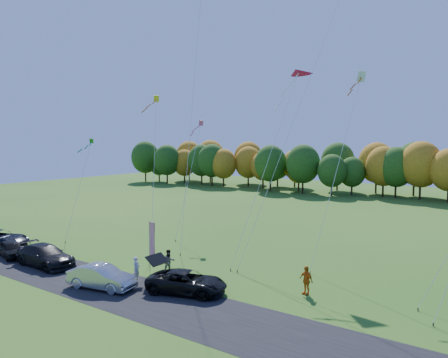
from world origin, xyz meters
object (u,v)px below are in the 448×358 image
Objects in this scene: black_suv at (187,282)px; person_east at (306,280)px; feather_flag at (152,242)px; silver_sedan at (102,277)px.

black_suv is 7.96m from person_east.
person_east is at bearing 14.95° from feather_flag.
person_east is at bearing -71.46° from silver_sedan.
feather_flag reaches higher than person_east.
feather_flag is at bearing -22.72° from silver_sedan.
person_east is (12.04, 7.12, 0.15)m from silver_sedan.
black_suv is 6.05m from silver_sedan.
black_suv is at bearing -16.82° from feather_flag.
person_east is 0.46× the size of feather_flag.
feather_flag is at bearing 55.62° from black_suv.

